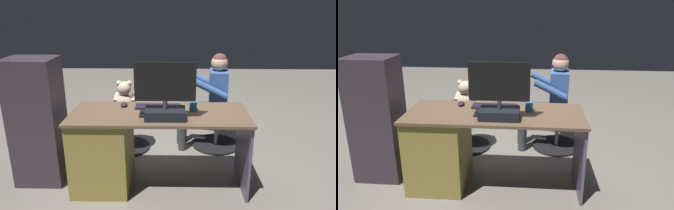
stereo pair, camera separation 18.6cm
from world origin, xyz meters
TOP-DOWN VIEW (x-y plane):
  - ground_plane at (0.00, 0.00)m, footprint 10.00×10.00m
  - desk at (0.42, 0.39)m, footprint 1.58×0.64m
  - monitor at (-0.06, 0.52)m, footprint 0.51×0.22m
  - keyboard at (0.02, 0.25)m, footprint 0.42×0.14m
  - computer_mouse at (0.34, 0.22)m, footprint 0.06×0.10m
  - cup at (-0.30, 0.33)m, footprint 0.07×0.07m
  - tv_remote at (0.15, 0.45)m, footprint 0.05×0.15m
  - office_chair_teddy at (0.43, -0.39)m, footprint 0.55×0.55m
  - teddy_bear at (0.43, -0.40)m, footprint 0.26×0.26m
  - visitor_chair at (-0.64, -0.48)m, footprint 0.57×0.57m
  - person at (-0.54, -0.47)m, footprint 0.58×0.50m
  - equipment_rack at (1.14, 0.31)m, footprint 0.44×0.36m

SIDE VIEW (x-z plane):
  - ground_plane at x=0.00m, z-range 0.00..0.00m
  - visitor_chair at x=-0.64m, z-range 0.02..0.48m
  - office_chair_teddy at x=0.43m, z-range 0.03..0.49m
  - desk at x=0.42m, z-range 0.02..0.75m
  - equipment_rack at x=1.14m, z-range 0.00..1.20m
  - teddy_bear at x=0.43m, z-range 0.44..0.80m
  - person at x=-0.54m, z-range 0.10..1.22m
  - tv_remote at x=0.15m, z-range 0.73..0.75m
  - keyboard at x=0.02m, z-range 0.73..0.75m
  - computer_mouse at x=0.34m, z-range 0.73..0.76m
  - cup at x=-0.30m, z-range 0.73..0.82m
  - monitor at x=-0.06m, z-range 0.65..1.12m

